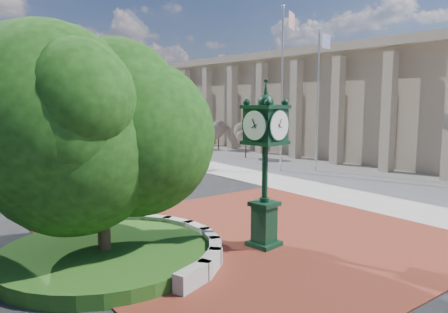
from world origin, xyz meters
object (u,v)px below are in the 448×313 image
Objects in this scene: flagpole_a at (282,88)px; flagpole_b at (318,99)px; street_lamp_near at (47,82)px; post_clock at (265,158)px; street_lamp_far at (1,86)px; parked_car at (15,135)px.

flagpole_b is (1.94, -1.27, -0.70)m from flagpole_a.
street_lamp_near is at bearing 117.41° from flagpole_a.
street_lamp_far is (0.53, 42.68, 3.13)m from post_clock.
street_lamp_near reaches higher than street_lamp_far.
street_lamp_near reaches higher than flagpole_b.
street_lamp_near is (1.24, 27.93, 3.13)m from post_clock.
parked_car is at bearing 105.58° from flagpole_a.
street_lamp_far is (-11.96, 33.98, 1.36)m from flagpole_b.
post_clock is 14.72m from flagpole_a.
flagpole_a reaches higher than street_lamp_far.
post_clock is 0.51× the size of street_lamp_far.
post_clock is 15.32m from flagpole_b.
flagpole_a reaches higher than post_clock.
street_lamp_far reaches higher than post_clock.
flagpole_a is at bearing -62.59° from street_lamp_near.
post_clock is 0.51× the size of street_lamp_near.
parked_car is 0.40× the size of flagpole_a.
street_lamp_far is at bearing 107.03° from flagpole_a.
post_clock reaches higher than parked_car.
street_lamp_far is at bearing 89.29° from post_clock.
street_lamp_far is (-10.02, 32.71, 0.67)m from flagpole_a.
flagpole_b is at bearing 34.88° from post_clock.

